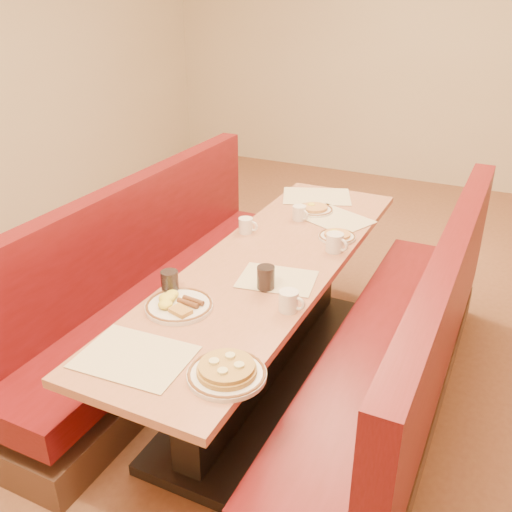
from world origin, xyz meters
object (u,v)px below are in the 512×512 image
at_px(booth_left, 158,295).
at_px(coffee_mug_b, 246,225).
at_px(soda_tumbler_mid, 266,278).
at_px(coffee_mug_c, 335,242).
at_px(coffee_mug_a, 289,301).
at_px(coffee_mug_d, 300,213).
at_px(diner_table, 268,322).
at_px(booth_right, 401,359).
at_px(soda_tumbler_near, 170,282).
at_px(eggs_plate, 178,305).
at_px(pancake_plate, 227,372).

distance_m(booth_left, coffee_mug_b, 0.69).
distance_m(booth_left, soda_tumbler_mid, 0.99).
height_order(coffee_mug_b, coffee_mug_c, coffee_mug_c).
relative_size(coffee_mug_b, coffee_mug_c, 0.88).
bearing_deg(soda_tumbler_mid, coffee_mug_a, -37.18).
bearing_deg(coffee_mug_d, soda_tumbler_mid, -55.50).
relative_size(diner_table, soda_tumbler_mid, 21.48).
bearing_deg(booth_right, coffee_mug_c, 150.05).
bearing_deg(diner_table, coffee_mug_a, -54.99).
bearing_deg(booth_left, coffee_mug_c, 14.95).
relative_size(coffee_mug_a, soda_tumbler_near, 1.12).
height_order(diner_table, eggs_plate, eggs_plate).
bearing_deg(coffee_mug_a, soda_tumbler_mid, 148.16).
relative_size(booth_left, soda_tumbler_mid, 21.48).
height_order(booth_right, pancake_plate, booth_right).
xyz_separation_m(booth_right, coffee_mug_a, (-0.45, -0.41, 0.44)).
bearing_deg(coffee_mug_a, booth_right, 47.43).
bearing_deg(eggs_plate, soda_tumbler_near, 136.51).
height_order(diner_table, booth_right, booth_right).
bearing_deg(diner_table, eggs_plate, -105.75).
bearing_deg(booth_right, pancake_plate, -116.71).
distance_m(booth_right, coffee_mug_a, 0.75).
height_order(diner_table, coffee_mug_a, coffee_mug_a).
xyz_separation_m(eggs_plate, coffee_mug_b, (-0.11, 0.89, 0.03)).
relative_size(diner_table, eggs_plate, 8.23).
xyz_separation_m(pancake_plate, soda_tumbler_mid, (-0.15, 0.67, 0.03)).
bearing_deg(soda_tumbler_near, pancake_plate, -39.19).
relative_size(eggs_plate, soda_tumbler_near, 2.71).
xyz_separation_m(booth_right, coffee_mug_c, (-0.46, 0.27, 0.44)).
xyz_separation_m(eggs_plate, soda_tumbler_near, (-0.11, 0.10, 0.04)).
xyz_separation_m(pancake_plate, soda_tumbler_near, (-0.54, 0.44, 0.03)).
relative_size(booth_left, coffee_mug_d, 22.06).
bearing_deg(diner_table, coffee_mug_b, 134.06).
bearing_deg(coffee_mug_b, soda_tumbler_mid, -60.57).
height_order(pancake_plate, coffee_mug_c, coffee_mug_c).
distance_m(coffee_mug_b, soda_tumbler_near, 0.79).
distance_m(pancake_plate, coffee_mug_a, 0.54).
height_order(diner_table, soda_tumbler_near, soda_tumbler_near).
height_order(diner_table, booth_left, booth_left).
bearing_deg(coffee_mug_d, pancake_plate, -54.92).
xyz_separation_m(eggs_plate, coffee_mug_d, (0.10, 1.20, 0.03)).
distance_m(eggs_plate, coffee_mug_c, 0.98).
bearing_deg(pancake_plate, coffee_mug_d, 102.12).
height_order(pancake_plate, coffee_mug_b, coffee_mug_b).
bearing_deg(booth_right, coffee_mug_a, -137.92).
xyz_separation_m(booth_left, pancake_plate, (0.99, -0.94, 0.41)).
relative_size(booth_right, pancake_plate, 8.40).
bearing_deg(coffee_mug_d, coffee_mug_c, -21.47).
height_order(booth_left, coffee_mug_a, booth_left).
distance_m(coffee_mug_c, soda_tumbler_near, 0.94).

